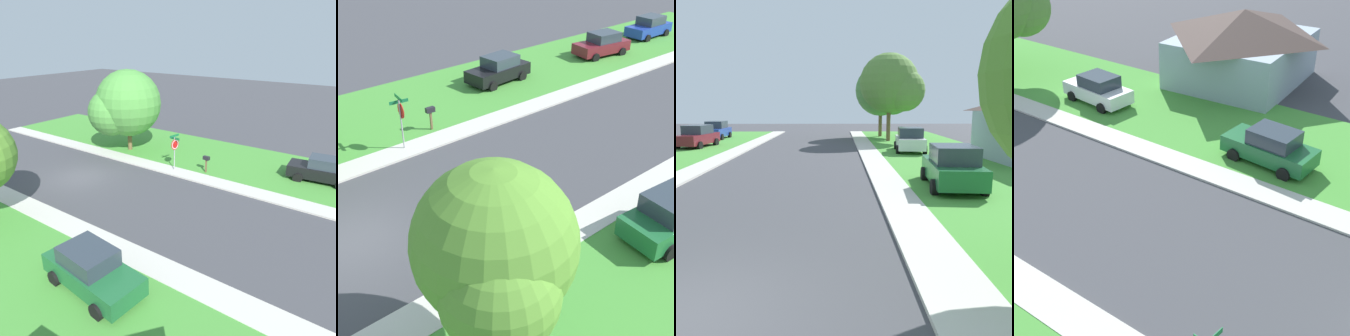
{
  "view_description": "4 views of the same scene",
  "coord_description": "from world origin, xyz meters",
  "views": [
    {
      "loc": [
        13.92,
        17.58,
        9.3
      ],
      "look_at": [
        -2.2,
        6.07,
        1.4
      ],
      "focal_mm": 35.48,
      "sensor_mm": 36.0,
      "label": 1
    },
    {
      "loc": [
        13.65,
        -4.39,
        10.95
      ],
      "look_at": [
        1.42,
        5.87,
        1.4
      ],
      "focal_mm": 50.24,
      "sensor_mm": 36.0,
      "label": 2
    },
    {
      "loc": [
        2.59,
        -5.23,
        3.33
      ],
      "look_at": [
        2.75,
        5.91,
        1.4
      ],
      "focal_mm": 39.27,
      "sensor_mm": 36.0,
      "label": 3
    },
    {
      "loc": [
        -10.94,
        1.12,
        11.41
      ],
      "look_at": [
        2.5,
        10.76,
        1.4
      ],
      "focal_mm": 51.13,
      "sensor_mm": 36.0,
      "label": 4
    }
  ],
  "objects": [
    {
      "name": "house_right_setback",
      "position": [
        15.74,
        15.5,
        2.38
      ],
      "size": [
        9.49,
        8.37,
        4.6
      ],
      "color": "#93A3B2",
      "rests_on": "ground"
    },
    {
      "name": "car_green_driveway_right",
      "position": [
        7.11,
        9.06,
        0.87
      ],
      "size": [
        2.32,
        4.44,
        1.76
      ],
      "color": "#1E6033",
      "rests_on": "ground"
    },
    {
      "name": "lawn_east",
      "position": [
        9.4,
        12.0,
        0.04
      ],
      "size": [
        8.0,
        56.0,
        0.08
      ],
      "primitive_type": "cube",
      "color": "#479338",
      "rests_on": "ground"
    },
    {
      "name": "car_white_near_corner",
      "position": [
        7.6,
        20.47,
        0.87
      ],
      "size": [
        2.35,
        4.46,
        1.76
      ],
      "color": "white",
      "rests_on": "ground"
    },
    {
      "name": "sidewalk_west",
      "position": [
        -4.7,
        12.0,
        0.05
      ],
      "size": [
        1.4,
        56.0,
        0.1
      ],
      "primitive_type": "cube",
      "color": "beige",
      "rests_on": "ground"
    },
    {
      "name": "sidewalk_east",
      "position": [
        4.7,
        12.0,
        0.05
      ],
      "size": [
        1.4,
        56.0,
        0.1
      ],
      "primitive_type": "cube",
      "color": "beige",
      "rests_on": "ground"
    }
  ]
}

